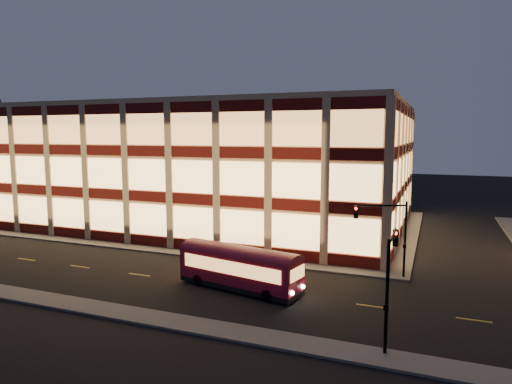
% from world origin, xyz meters
% --- Properties ---
extents(ground, '(200.00, 200.00, 0.00)m').
position_xyz_m(ground, '(0.00, 0.00, 0.00)').
color(ground, black).
rests_on(ground, ground).
extents(sidewalk_office_south, '(54.00, 2.00, 0.15)m').
position_xyz_m(sidewalk_office_south, '(-3.00, 1.00, 0.07)').
color(sidewalk_office_south, '#514F4C').
rests_on(sidewalk_office_south, ground).
extents(sidewalk_office_east, '(2.00, 30.00, 0.15)m').
position_xyz_m(sidewalk_office_east, '(23.00, 17.00, 0.07)').
color(sidewalk_office_east, '#514F4C').
rests_on(sidewalk_office_east, ground).
extents(sidewalk_near, '(100.00, 2.00, 0.15)m').
position_xyz_m(sidewalk_near, '(0.00, -13.00, 0.07)').
color(sidewalk_near, '#514F4C').
rests_on(sidewalk_near, ground).
extents(office_building, '(50.45, 30.45, 14.50)m').
position_xyz_m(office_building, '(-2.91, 16.91, 7.25)').
color(office_building, tan).
rests_on(office_building, ground).
extents(traffic_signal_far, '(3.79, 1.87, 6.00)m').
position_xyz_m(traffic_signal_far, '(22.21, 0.24, 4.11)').
color(traffic_signal_far, black).
rests_on(traffic_signal_far, ground).
extents(traffic_signal_near, '(0.32, 4.45, 6.00)m').
position_xyz_m(traffic_signal_near, '(23.50, -11.03, 4.13)').
color(traffic_signal_near, black).
rests_on(traffic_signal_near, ground).
extents(trolley_bus, '(9.58, 4.13, 3.15)m').
position_xyz_m(trolley_bus, '(12.72, -6.09, 1.75)').
color(trolley_bus, maroon).
rests_on(trolley_bus, ground).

